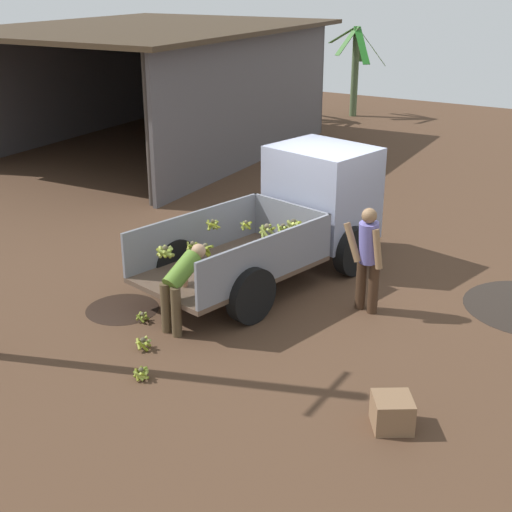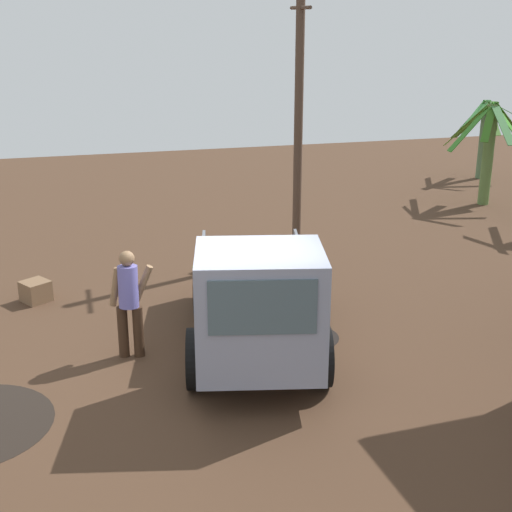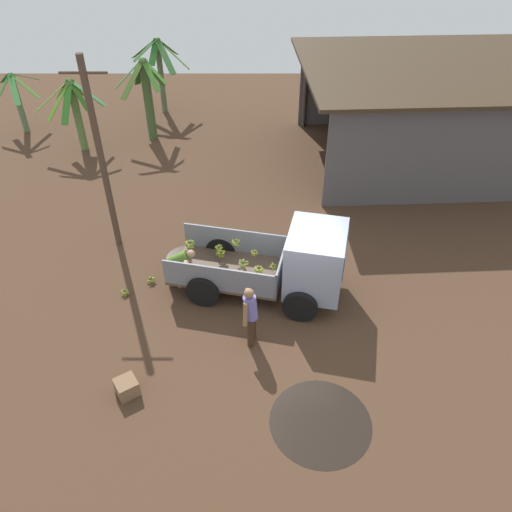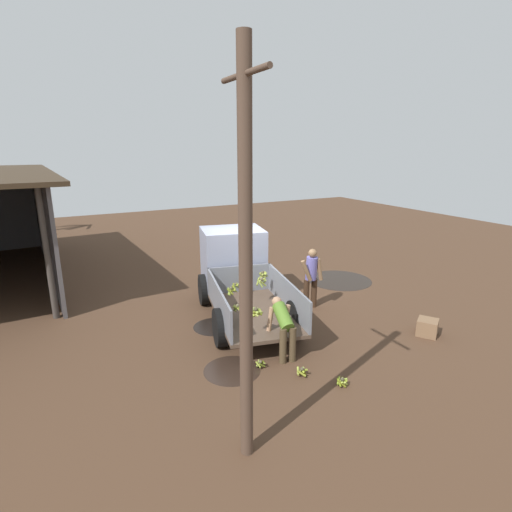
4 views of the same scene
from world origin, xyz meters
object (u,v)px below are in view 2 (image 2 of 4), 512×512
Objects in this scene: person_worker_loading at (233,259)px; banana_bunch_on_ground_0 at (198,268)px; person_foreground_visitor at (129,299)px; banana_bunch_on_ground_2 at (228,276)px; banana_bunch_on_ground_1 at (264,286)px; cargo_truck at (258,308)px; utility_pole at (298,123)px; wooden_crate_0 at (36,291)px.

person_worker_loading reaches higher than banana_bunch_on_ground_0.
banana_bunch_on_ground_0 is at bearing -14.28° from person_foreground_visitor.
person_worker_loading is 5.06× the size of banana_bunch_on_ground_0.
banana_bunch_on_ground_2 is at bearing -26.02° from person_foreground_visitor.
person_foreground_visitor is 3.49m from banana_bunch_on_ground_1.
cargo_truck is 3.52m from banana_bunch_on_ground_1.
cargo_truck is 3.88× the size of person_worker_loading.
utility_pole is 21.84× the size of banana_bunch_on_ground_2.
person_foreground_visitor is at bearing 29.13° from wooden_crate_0.
cargo_truck is 10.57× the size of wooden_crate_0.
banana_bunch_on_ground_1 is (-0.17, 0.63, -0.64)m from person_worker_loading.
cargo_truck is at bearing 0.47° from banana_bunch_on_ground_0.
person_foreground_visitor is at bearing -26.18° from banana_bunch_on_ground_0.
person_foreground_visitor is (-1.15, -1.68, -0.14)m from cargo_truck.
wooden_crate_0 is (0.71, -3.11, 0.10)m from banana_bunch_on_ground_0.
person_worker_loading is at bearing -5.08° from banana_bunch_on_ground_2.
utility_pole is 12.45× the size of wooden_crate_0.
banana_bunch_on_ground_2 is at bearing -174.01° from cargo_truck.
utility_pole is 3.51m from banana_bunch_on_ground_2.
banana_bunch_on_ground_2 is 0.57× the size of wooden_crate_0.
banana_bunch_on_ground_2 reaches higher than banana_bunch_on_ground_1.
person_foreground_visitor is at bearing -37.92° from banana_bunch_on_ground_2.
cargo_truck is 23.53× the size of banana_bunch_on_ground_1.
wooden_crate_0 reaches higher than banana_bunch_on_ground_0.
banana_bunch_on_ground_1 is at bearing 112.99° from person_worker_loading.
person_foreground_visitor is at bearing -39.17° from person_worker_loading.
banana_bunch_on_ground_1 is at bearing 175.36° from cargo_truck.
person_worker_loading is at bearing -35.10° from person_foreground_visitor.
banana_bunch_on_ground_2 is at bearing -139.13° from banana_bunch_on_ground_1.
banana_bunch_on_ground_0 is at bearing -167.05° from cargo_truck.
cargo_truck is 0.85× the size of utility_pole.
cargo_truck reaches higher than banana_bunch_on_ground_1.
banana_bunch_on_ground_2 is (-0.81, 0.07, -0.62)m from person_worker_loading.
banana_bunch_on_ground_0 is at bearing -140.67° from banana_bunch_on_ground_1.
utility_pole reaches higher than banana_bunch_on_ground_0.
banana_bunch_on_ground_1 is (1.26, 1.03, -0.00)m from banana_bunch_on_ground_0.
utility_pole reaches higher than banana_bunch_on_ground_1.
wooden_crate_0 is (-2.64, -1.47, -0.74)m from person_foreground_visitor.
person_worker_loading is 6.07× the size of banana_bunch_on_ground_1.
banana_bunch_on_ground_1 is 4.19m from wooden_crate_0.
utility_pole is 23.10× the size of banana_bunch_on_ground_0.
person_worker_loading reaches higher than banana_bunch_on_ground_1.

